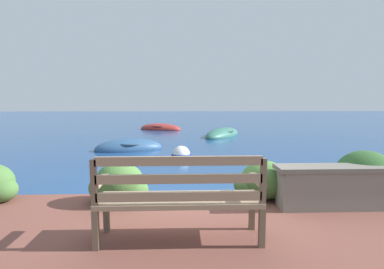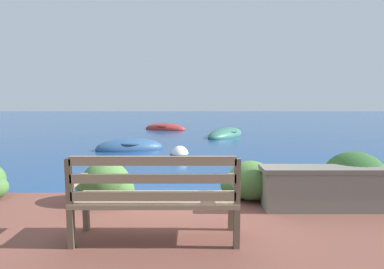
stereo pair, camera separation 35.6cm
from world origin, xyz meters
name	(u,v)px [view 1 (the left image)]	position (x,y,z in m)	size (l,w,h in m)	color
ground_plane	(189,206)	(0.00, 0.00, 0.00)	(80.00, 80.00, 0.00)	navy
park_bench	(180,196)	(-0.13, -1.62, 0.71)	(1.70, 0.48, 0.93)	brown
stone_wall	(355,186)	(2.25, -0.72, 0.51)	(2.18, 0.39, 0.58)	slate
hedge_clump_left	(119,185)	(-1.01, -0.41, 0.47)	(0.86, 0.62, 0.59)	#426B33
hedge_clump_centre	(263,182)	(1.10, -0.31, 0.47)	(0.85, 0.61, 0.57)	#426B33
hedge_clump_right	(364,179)	(2.55, -0.41, 0.54)	(1.07, 0.77, 0.73)	#2D5628
rowboat_nearest	(129,148)	(-1.88, 5.45, 0.06)	(2.42, 1.55, 0.68)	#2D517A
rowboat_mid	(222,135)	(1.82, 9.27, 0.06)	(2.43, 3.10, 0.68)	#336B5B
rowboat_far	(160,129)	(-1.29, 12.36, 0.06)	(2.68, 1.92, 0.62)	#9E2D28
mooring_buoy	(181,155)	(-0.12, 4.02, 0.09)	(0.57, 0.57, 0.52)	white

